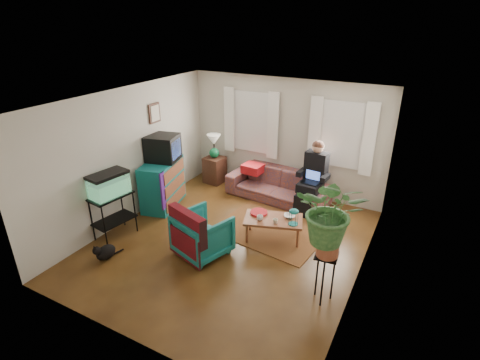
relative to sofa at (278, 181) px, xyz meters
The scene contains 31 objects.
floor 2.10m from the sofa, 91.88° to the right, with size 4.50×5.00×0.01m, color #4F2B14.
ceiling 2.98m from the sofa, 91.88° to the right, with size 4.50×5.00×0.01m, color white.
wall_back 0.97m from the sofa, 98.50° to the left, with size 4.50×0.01×2.60m, color silver.
wall_front 4.63m from the sofa, 90.85° to the right, with size 4.50×0.01×2.60m, color silver.
wall_left 3.21m from the sofa, 138.50° to the right, with size 0.01×5.00×2.60m, color silver.
wall_right 3.12m from the sofa, 43.20° to the right, with size 0.01×5.00×2.60m, color silver.
window_left 1.47m from the sofa, 153.63° to the left, with size 1.08×0.04×1.38m, color white.
window_right 1.68m from the sofa, 19.98° to the left, with size 1.08×0.04×1.38m, color white.
curtains_left 1.45m from the sofa, 158.02° to the left, with size 1.36×0.06×1.50m, color white.
curtains_right 1.66m from the sofa, 16.48° to the left, with size 1.36×0.06×1.50m, color white.
picture_frame 2.99m from the sofa, 152.26° to the right, with size 0.04×0.32×0.40m, color #3D2616.
area_rug 1.37m from the sofa, 71.44° to the right, with size 2.00×1.60×0.01m, color brown.
sofa is the anchor object (origin of this frame).
seated_person 0.85m from the sofa, ahead, with size 0.56×0.69×1.35m, color black, non-canonical shape.
side_table 1.73m from the sofa, behind, with size 0.44×0.44×0.64m, color #372514.
table_lamp 1.79m from the sofa, behind, with size 0.33×0.33×0.58m, color white, non-canonical shape.
dresser 2.50m from the sofa, 145.29° to the right, with size 0.56×1.12×1.01m, color #125A6C.
crt_tv 2.58m from the sofa, 147.56° to the right, with size 0.61×0.56×0.54m, color black.
aquarium_stand 3.50m from the sofa, 126.17° to the right, with size 0.42×0.75×0.84m, color black.
aquarium 3.56m from the sofa, 126.17° to the right, with size 0.38×0.69×0.44m, color #7FD899.
black_cat 3.84m from the sofa, 115.97° to the right, with size 0.24×0.37×0.32m, color black.
armchair 2.54m from the sofa, 97.32° to the right, with size 0.81×0.76×0.83m, color #104E61.
serape_throw 2.86m from the sofa, 98.51° to the right, with size 0.83×0.19×0.68m, color #9E0A0A.
coffee_table 1.66m from the sofa, 69.99° to the right, with size 1.04×0.57×0.43m, color brown.
cup_a 1.75m from the sofa, 77.80° to the right, with size 0.12×0.12×0.09m, color white.
cup_b 1.82m from the sofa, 68.63° to the right, with size 0.09×0.09×0.09m, color beige.
bowl 1.59m from the sofa, 59.62° to the right, with size 0.20×0.20×0.05m, color white.
snack_tray 1.52m from the sofa, 80.56° to the right, with size 0.32×0.32×0.04m, color #B21414.
birdcage 1.84m from the sofa, 58.81° to the right, with size 0.17×0.17×0.30m, color #115B6B, non-canonical shape.
plant_stand 3.25m from the sofa, 55.55° to the right, with size 0.33×0.33×0.78m, color black.
potted_plant 3.37m from the sofa, 55.55° to the right, with size 0.89×0.77×0.99m, color #599947.
Camera 1 is at (2.87, -4.97, 3.84)m, focal length 28.00 mm.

